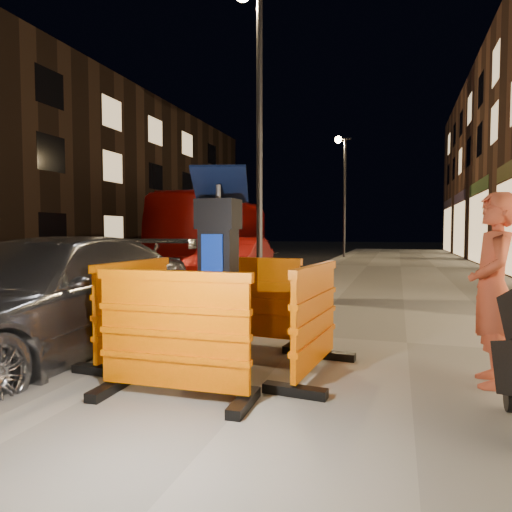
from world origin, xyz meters
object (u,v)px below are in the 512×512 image
(barrier_kerbside, at_px, (134,310))
(barrier_bldgside, at_px, (315,320))
(parking_kiosk, at_px, (219,274))
(man, at_px, (493,289))
(car_red, at_px, (232,289))
(barrier_back, at_px, (249,301))
(bus_doubledecker, at_px, (218,263))
(barrier_front, at_px, (173,336))
(car_silver, at_px, (46,359))

(barrier_kerbside, bearing_deg, barrier_bldgside, -88.23)
(barrier_bldgside, bearing_deg, parking_kiosk, 95.77)
(barrier_bldgside, distance_m, man, 1.55)
(car_red, xyz_separation_m, man, (4.81, -6.57, 0.98))
(barrier_bldgside, relative_size, car_red, 0.33)
(barrier_back, relative_size, bus_doubledecker, 0.12)
(parking_kiosk, relative_size, barrier_front, 1.40)
(barrier_front, xyz_separation_m, man, (2.45, 1.14, 0.32))
(barrier_front, distance_m, barrier_back, 1.90)
(barrier_bldgside, height_order, bus_doubledecker, bus_doubledecker)
(barrier_bldgside, bearing_deg, car_silver, 93.40)
(barrier_back, xyz_separation_m, bus_doubledecker, (-6.34, 14.67, -0.66))
(parking_kiosk, relative_size, man, 1.10)
(man, bearing_deg, bus_doubledecker, -149.83)
(car_red, height_order, man, man)
(barrier_front, xyz_separation_m, car_silver, (-2.22, 1.08, -0.66))
(barrier_back, distance_m, man, 2.59)
(car_red, bearing_deg, barrier_bldgside, -67.81)
(barrier_bldgside, distance_m, car_red, 7.55)
(barrier_back, bearing_deg, barrier_front, -83.23)
(barrier_bldgside, height_order, car_red, barrier_bldgside)
(parking_kiosk, height_order, barrier_front, parking_kiosk)
(barrier_front, height_order, barrier_bldgside, same)
(barrier_front, bearing_deg, barrier_bldgside, 43.77)
(car_silver, height_order, man, man)
(barrier_bldgside, height_order, man, man)
(parking_kiosk, height_order, car_silver, parking_kiosk)
(car_silver, xyz_separation_m, man, (4.67, 0.06, 0.98))
(parking_kiosk, height_order, barrier_kerbside, parking_kiosk)
(barrier_kerbside, bearing_deg, bus_doubledecker, 20.79)
(man, bearing_deg, car_silver, -88.81)
(barrier_bldgside, bearing_deg, car_red, 31.87)
(car_silver, height_order, bus_doubledecker, bus_doubledecker)
(car_silver, distance_m, man, 4.78)
(barrier_kerbside, height_order, bus_doubledecker, bus_doubledecker)
(barrier_kerbside, distance_m, car_red, 6.93)
(parking_kiosk, relative_size, bus_doubledecker, 0.16)
(bus_doubledecker, bearing_deg, car_red, -72.77)
(barrier_front, distance_m, car_red, 8.08)
(parking_kiosk, height_order, bus_doubledecker, parking_kiosk)
(barrier_back, distance_m, car_red, 6.30)
(barrier_back, bearing_deg, bus_doubledecker, 120.13)
(barrier_kerbside, xyz_separation_m, barrier_bldgside, (1.90, 0.00, 0.00))
(barrier_bldgside, relative_size, car_silver, 0.27)
(barrier_kerbside, bearing_deg, man, -85.07)
(bus_doubledecker, bearing_deg, barrier_kerbside, -77.91)
(parking_kiosk, bearing_deg, barrier_kerbside, -176.23)
(parking_kiosk, distance_m, barrier_kerbside, 1.03)
(parking_kiosk, distance_m, man, 2.46)
(parking_kiosk, relative_size, car_red, 0.46)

